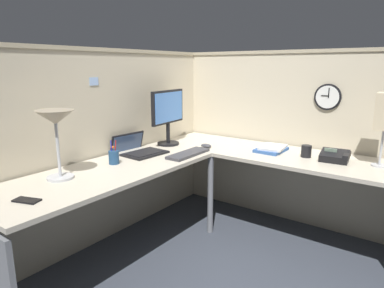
{
  "coord_description": "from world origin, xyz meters",
  "views": [
    {
      "loc": [
        -2.19,
        -1.36,
        1.44
      ],
      "look_at": [
        -0.01,
        0.24,
        0.82
      ],
      "focal_mm": 31.93,
      "sensor_mm": 36.0,
      "label": 1
    }
  ],
  "objects": [
    {
      "name": "pinned_note_leftmost",
      "position": [
        -0.49,
        0.82,
        1.33
      ],
      "size": [
        0.08,
        0.0,
        0.06
      ],
      "primitive_type": "cube",
      "color": "#99B7E5"
    },
    {
      "name": "desk_lamp_dome",
      "position": [
        -0.99,
        0.57,
        1.09
      ],
      "size": [
        0.24,
        0.24,
        0.44
      ],
      "color": "#B7BABF",
      "rests_on": "desk"
    },
    {
      "name": "wall_clock",
      "position": [
        0.82,
        -0.58,
        1.19
      ],
      "size": [
        0.04,
        0.22,
        0.22
      ],
      "color": "black"
    },
    {
      "name": "desk",
      "position": [
        -0.15,
        -0.05,
        0.63
      ],
      "size": [
        2.35,
        2.15,
        0.73
      ],
      "color": "beige",
      "rests_on": "ground"
    },
    {
      "name": "computer_mouse",
      "position": [
        0.28,
        0.29,
        0.75
      ],
      "size": [
        0.06,
        0.1,
        0.03
      ],
      "primitive_type": "ellipsoid",
      "color": "#38383D",
      "rests_on": "desk"
    },
    {
      "name": "laptop",
      "position": [
        -0.21,
        0.66,
        0.75
      ],
      "size": [
        0.36,
        0.4,
        0.22
      ],
      "color": "black",
      "rests_on": "desk"
    },
    {
      "name": "pen_cup",
      "position": [
        -0.56,
        0.55,
        0.78
      ],
      "size": [
        0.08,
        0.08,
        0.18
      ],
      "color": "navy",
      "rests_on": "desk"
    },
    {
      "name": "cell_phone",
      "position": [
        -1.32,
        0.38,
        0.73
      ],
      "size": [
        0.11,
        0.16,
        0.01
      ],
      "primitive_type": "cube",
      "rotation": [
        0.0,
        0.0,
        0.34
      ],
      "color": "black",
      "rests_on": "desk"
    },
    {
      "name": "book_stack",
      "position": [
        0.5,
        -0.24,
        0.75
      ],
      "size": [
        0.3,
        0.23,
        0.04
      ],
      "color": "#335999",
      "rests_on": "desk"
    },
    {
      "name": "ground_plane",
      "position": [
        0.0,
        0.0,
        0.0
      ],
      "size": [
        6.8,
        6.8,
        0.0
      ],
      "primitive_type": "plane",
      "color": "#383D47"
    },
    {
      "name": "monitor",
      "position": [
        0.17,
        0.64,
        1.02
      ],
      "size": [
        0.46,
        0.2,
        0.5
      ],
      "color": "black",
      "rests_on": "desk"
    },
    {
      "name": "cubicle_wall_back",
      "position": [
        -0.36,
        0.87,
        0.79
      ],
      "size": [
        2.57,
        0.12,
        1.58
      ],
      "color": "beige",
      "rests_on": "ground"
    },
    {
      "name": "cubicle_wall_right",
      "position": [
        0.87,
        -0.27,
        0.79
      ],
      "size": [
        0.12,
        2.37,
        1.58
      ],
      "color": "beige",
      "rests_on": "ground"
    },
    {
      "name": "office_phone",
      "position": [
        0.49,
        -0.76,
        0.77
      ],
      "size": [
        0.21,
        0.22,
        0.11
      ],
      "color": "black",
      "rests_on": "desk"
    },
    {
      "name": "coffee_mug",
      "position": [
        0.48,
        -0.54,
        0.78
      ],
      "size": [
        0.08,
        0.08,
        0.1
      ],
      "primitive_type": "cylinder",
      "color": "black",
      "rests_on": "desk"
    },
    {
      "name": "keyboard",
      "position": [
        -0.03,
        0.26,
        0.74
      ],
      "size": [
        0.43,
        0.15,
        0.02
      ],
      "primitive_type": "cube",
      "rotation": [
        0.0,
        0.0,
        0.02
      ],
      "color": "#38383D",
      "rests_on": "desk"
    }
  ]
}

